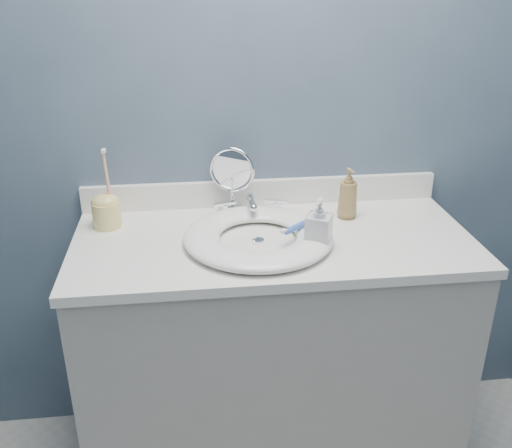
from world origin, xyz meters
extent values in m
cube|color=#425363|center=(0.00, 1.25, 1.20)|extent=(2.20, 0.02, 2.40)
cube|color=#ACA59D|center=(0.00, 0.97, 0.42)|extent=(1.20, 0.55, 0.85)
cube|color=white|center=(0.00, 0.97, 0.86)|extent=(1.22, 0.57, 0.03)
cube|color=white|center=(0.00, 1.24, 0.93)|extent=(1.22, 0.02, 0.09)
cylinder|color=silver|center=(-0.05, 0.94, 0.88)|extent=(0.04, 0.04, 0.01)
cube|color=silver|center=(-0.05, 1.16, 0.89)|extent=(0.22, 0.05, 0.01)
cylinder|color=silver|center=(-0.05, 1.16, 0.92)|extent=(0.03, 0.03, 0.06)
cylinder|color=silver|center=(-0.05, 1.11, 0.94)|extent=(0.02, 0.09, 0.02)
sphere|color=silver|center=(-0.05, 1.06, 0.94)|extent=(0.03, 0.03, 0.03)
cylinder|color=silver|center=(-0.14, 1.16, 0.90)|extent=(0.02, 0.02, 0.03)
cube|color=silver|center=(-0.14, 1.16, 0.92)|extent=(0.08, 0.03, 0.01)
cylinder|color=silver|center=(0.04, 1.16, 0.90)|extent=(0.02, 0.02, 0.03)
cube|color=silver|center=(0.04, 1.16, 0.92)|extent=(0.08, 0.03, 0.01)
cylinder|color=silver|center=(-0.11, 1.19, 0.89)|extent=(0.09, 0.09, 0.01)
cylinder|color=silver|center=(-0.11, 1.19, 0.94)|extent=(0.01, 0.01, 0.11)
torus|color=silver|center=(-0.11, 1.19, 1.03)|extent=(0.15, 0.06, 0.15)
cylinder|color=white|center=(-0.11, 1.19, 1.03)|extent=(0.12, 0.05, 0.13)
imported|color=olive|center=(0.26, 1.09, 0.96)|extent=(0.07, 0.07, 0.17)
imported|color=silver|center=(0.12, 0.88, 0.96)|extent=(0.09, 0.09, 0.15)
cylinder|color=#ECD276|center=(-0.51, 1.11, 0.92)|extent=(0.09, 0.09, 0.08)
ellipsoid|color=#ECD276|center=(-0.51, 1.11, 0.96)|extent=(0.09, 0.08, 0.05)
cylinder|color=#F9B38E|center=(-0.50, 1.11, 1.04)|extent=(0.02, 0.03, 0.17)
cube|color=white|center=(-0.50, 1.11, 1.13)|extent=(0.01, 0.02, 0.01)
cube|color=#335AB5|center=(0.08, 0.96, 0.92)|extent=(0.13, 0.11, 0.01)
cube|color=white|center=(0.02, 0.90, 0.93)|extent=(0.03, 0.02, 0.01)
camera|label=1|loc=(-0.24, -0.58, 1.64)|focal=40.00mm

